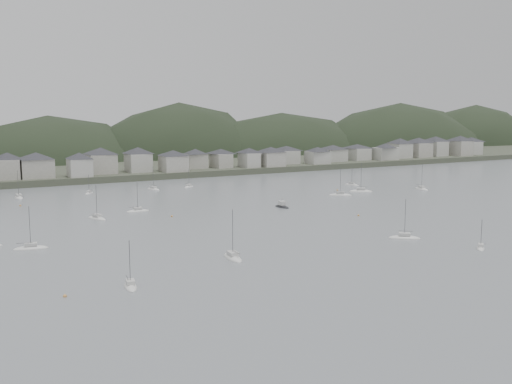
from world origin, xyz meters
TOP-DOWN VIEW (x-y plane):
  - ground at (0.00, 0.00)m, footprint 900.00×900.00m
  - far_shore_land at (0.00, 295.00)m, footprint 900.00×250.00m
  - forested_ridge at (4.83, 269.40)m, footprint 851.55×103.94m
  - waterfront_town at (50.59, 183.34)m, footprint 451.48×28.46m
  - sailboat_lead at (20.68, -0.13)m, footprint 5.35×5.08m
  - moored_fleet at (-14.39, 53.36)m, footprint 227.64×170.11m
  - motor_launch_far at (10.22, 75.16)m, footprint 3.23×7.25m
  - mooring_buoys at (-9.27, 59.18)m, footprint 127.64×123.16m

SIDE VIEW (x-z plane):
  - forested_ridge at x=4.83m, z-range -62.57..40.00m
  - ground at x=0.00m, z-range 0.00..0.00m
  - mooring_buoys at x=-9.27m, z-range -0.20..0.50m
  - moored_fleet at x=-14.39m, z-range -6.64..6.99m
  - sailboat_lead at x=20.68m, z-range -3.66..4.04m
  - motor_launch_far at x=10.22m, z-range -1.55..2.15m
  - far_shore_land at x=0.00m, z-range 0.00..3.00m
  - waterfront_town at x=50.59m, z-range 2.20..15.12m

